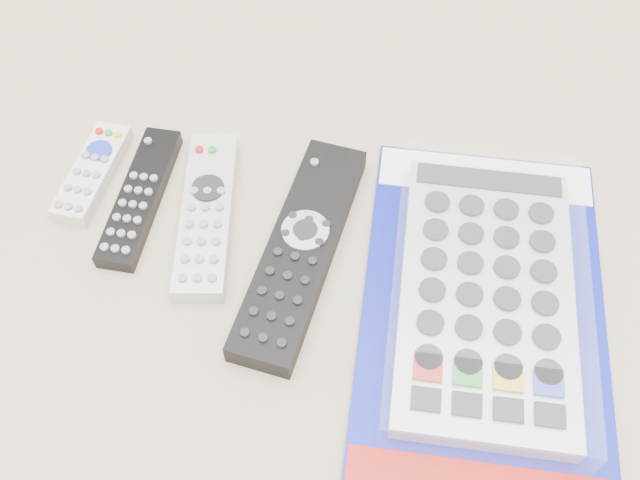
# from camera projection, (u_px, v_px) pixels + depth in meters

# --- Properties ---
(remote_small_grey) EXTENTS (0.05, 0.13, 0.02)m
(remote_small_grey) POSITION_uv_depth(u_px,v_px,m) (92.00, 172.00, 0.77)
(remote_small_grey) COLOR silver
(remote_small_grey) RESTS_ON ground
(remote_slim_black) EXTENTS (0.04, 0.18, 0.02)m
(remote_slim_black) POSITION_uv_depth(u_px,v_px,m) (140.00, 197.00, 0.75)
(remote_slim_black) COLOR black
(remote_slim_black) RESTS_ON ground
(remote_silver_dvd) EXTENTS (0.08, 0.21, 0.02)m
(remote_silver_dvd) POSITION_uv_depth(u_px,v_px,m) (207.00, 214.00, 0.74)
(remote_silver_dvd) COLOR #B4B5B9
(remote_silver_dvd) RESTS_ON ground
(remote_large_black) EXTENTS (0.10, 0.27, 0.03)m
(remote_large_black) POSITION_uv_depth(u_px,v_px,m) (301.00, 250.00, 0.71)
(remote_large_black) COLOR black
(remote_large_black) RESTS_ON ground
(jumbo_remote_packaged) EXTENTS (0.23, 0.38, 0.05)m
(jumbo_remote_packaged) POSITION_uv_depth(u_px,v_px,m) (486.00, 293.00, 0.67)
(jumbo_remote_packaged) COLOR #0E179A
(jumbo_remote_packaged) RESTS_ON ground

